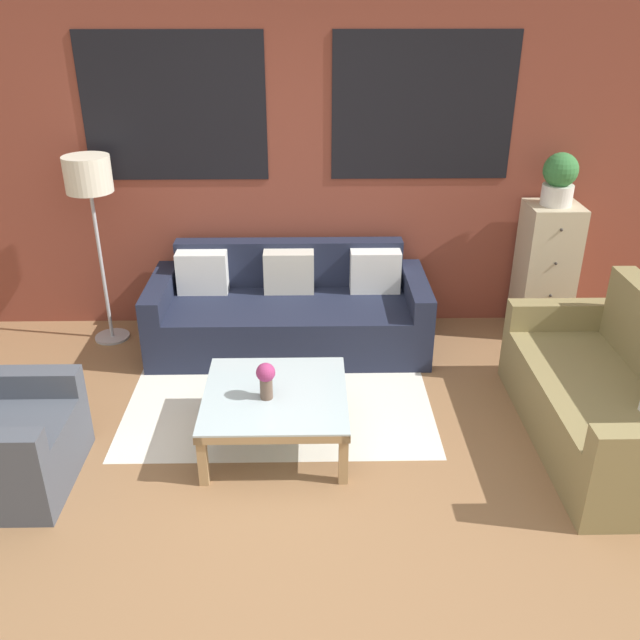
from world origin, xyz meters
The scene contains 10 objects.
ground_plane centered at (0.00, 0.00, 0.00)m, with size 16.00×16.00×0.00m, color #8E6642.
wall_back_brick centered at (0.00, 2.44, 1.41)m, with size 8.40×0.09×2.80m.
rug centered at (-0.15, 1.21, 0.00)m, with size 2.11×1.62×0.00m.
couch_dark centered at (-0.09, 1.95, 0.28)m, with size 2.17×0.88×0.78m.
settee_vintage centered at (1.94, 0.59, 0.31)m, with size 0.80×1.69×0.92m.
coffee_table centered at (-0.15, 0.62, 0.31)m, with size 0.89×0.89×0.36m.
floor_lamp centered at (-1.57, 2.08, 1.29)m, with size 0.35×0.35×1.51m.
drawer_cabinet centered at (1.99, 2.16, 0.55)m, with size 0.42×0.42×1.10m.
potted_plant centered at (1.99, 2.16, 1.31)m, with size 0.27×0.27×0.40m.
flower_vase centered at (-0.20, 0.57, 0.50)m, with size 0.12×0.12×0.24m.
Camera 1 is at (0.07, -2.94, 2.61)m, focal length 38.00 mm.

